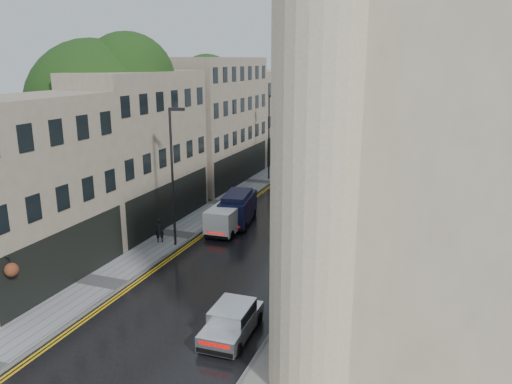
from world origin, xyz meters
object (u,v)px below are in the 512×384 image
Objects in this scene: lamp_post_far at (269,138)px; pedestrian at (159,230)px; cream_bus at (283,185)px; lamp_post_near at (173,179)px; tree_far at (187,121)px; white_van at (208,223)px; navy_van at (221,213)px; tree_near at (97,131)px; white_lorry at (340,161)px; silver_hatchback at (202,333)px.

pedestrian is at bearing -75.39° from lamp_post_far.
lamp_post_near is (-3.48, -12.52, 3.03)m from cream_bus.
cream_bus is at bearing -133.00° from pedestrian.
tree_far is 2.84× the size of white_van.
pedestrian is at bearing -133.28° from navy_van.
pedestrian is (6.38, -2.62, -5.99)m from tree_near.
tree_near is 24.74m from white_lorry.
lamp_post_near reaches higher than cream_bus.
pedestrian is (6.08, -15.62, -5.28)m from tree_far.
lamp_post_far is (-6.78, -2.62, 2.34)m from white_lorry.
silver_hatchback is (0.58, -32.69, -1.21)m from white_lorry.
tree_near is 8.37× the size of pedestrian.
pedestrian is (-4.70, -12.43, -0.60)m from cream_bus.
lamp_post_near is (-6.48, -22.43, 2.61)m from white_lorry.
white_van is 4.45m from lamp_post_near.
white_van is (8.83, -0.34, -5.93)m from tree_near.
silver_hatchback is 0.44× the size of lamp_post_near.
white_lorry is 7.64m from lamp_post_far.
tree_near is at bearing 136.75° from silver_hatchback.
lamp_post_near reaches higher than lamp_post_far.
white_lorry reaches higher than silver_hatchback.
white_lorry is 23.50m from lamp_post_near.
lamp_post_far is (6.99, 4.11, -1.92)m from tree_far.
tree_near is at bearing -120.13° from white_lorry.
lamp_post_near is at bearing -119.58° from white_van.
lamp_post_near is at bearing -71.87° from lamp_post_far.
tree_far is 1.68× the size of white_lorry.
white_van is at bearing -57.41° from tree_far.
tree_near is 20.52m from silver_hatchback.
navy_van is at bearing 109.64° from silver_hatchback.
pedestrian is at bearing -117.82° from cream_bus.
white_van is (8.53, -13.34, -5.22)m from tree_far.
cream_bus is 1.51× the size of white_lorry.
cream_bus is 13.34m from lamp_post_near.
white_van is 0.52× the size of lamp_post_far.
silver_hatchback is 31.16m from lamp_post_far.
white_lorry is 1.69× the size of white_van.
white_van is at bearing 113.04° from silver_hatchback.
navy_van reaches higher than silver_hatchback.
pedestrian is (-2.66, -3.99, -0.31)m from navy_van.
tree_near is 1.56× the size of lamp_post_near.
tree_far is 30.17m from silver_hatchback.
white_lorry is at bearing 38.38° from lamp_post_far.
white_lorry reaches higher than cream_bus.
cream_bus is (11.08, 9.81, -5.39)m from tree_near.
white_lorry is at bearing 66.08° from cream_bus.
pedestrian is 0.20× the size of lamp_post_far.
lamp_post_near is at bearing 153.57° from pedestrian.
tree_near is at bearing -95.85° from lamp_post_far.
white_lorry is at bearing 73.21° from white_van.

